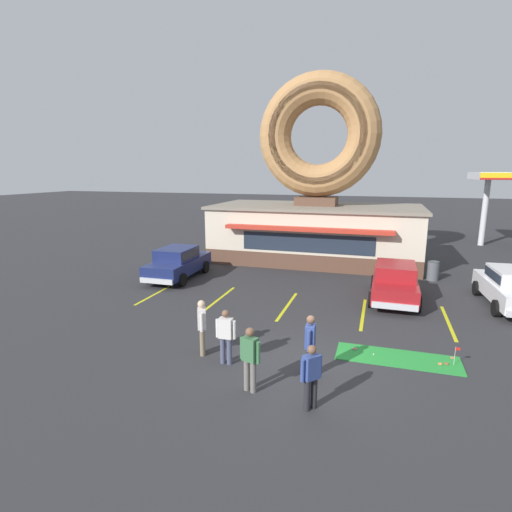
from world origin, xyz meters
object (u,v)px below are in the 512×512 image
object	(u,v)px
putting_flag_pin	(457,352)
pedestrian_beanie_man	(250,356)
car_navy	(178,261)
pedestrian_blue_sweater_man	(310,343)
car_red	(395,280)
golf_ball	(374,354)
pedestrian_hooded_kid	(226,334)
trash_bin	(433,270)
pedestrian_leather_jacket_man	(311,375)
car_white	(512,286)
pedestrian_clipboard_woman	(202,325)

from	to	relation	value
putting_flag_pin	pedestrian_beanie_man	xyz separation A→B (m)	(-5.12, -2.96, 0.49)
putting_flag_pin	car_navy	xyz separation A→B (m)	(-12.00, 6.15, 0.43)
pedestrian_blue_sweater_man	car_red	bearing A→B (deg)	73.08
golf_ball	putting_flag_pin	distance (m)	2.24
pedestrian_hooded_kid	putting_flag_pin	bearing A→B (deg)	16.00
trash_bin	pedestrian_hooded_kid	bearing A→B (deg)	-120.14
pedestrian_hooded_kid	trash_bin	bearing A→B (deg)	59.86
car_navy	pedestrian_leather_jacket_man	bearing A→B (deg)	-48.09
car_white	pedestrian_leather_jacket_man	xyz separation A→B (m)	(-6.48, -9.43, -0.01)
putting_flag_pin	pedestrian_hooded_kid	xyz separation A→B (m)	(-6.22, -1.78, 0.45)
pedestrian_blue_sweater_man	pedestrian_leather_jacket_man	size ratio (longest dim) A/B	1.09
car_navy	pedestrian_hooded_kid	xyz separation A→B (m)	(5.78, -7.93, 0.02)
putting_flag_pin	pedestrian_clipboard_woman	size ratio (longest dim) A/B	0.32
car_red	pedestrian_clipboard_woman	bearing A→B (deg)	-127.89
car_white	car_navy	world-z (taller)	same
car_white	car_navy	xyz separation A→B (m)	(-14.93, -0.01, 0.00)
car_red	pedestrian_leather_jacket_man	distance (m)	9.24
car_white	trash_bin	distance (m)	4.31
pedestrian_blue_sweater_man	pedestrian_beanie_man	distance (m)	1.73
car_navy	car_white	bearing A→B (deg)	0.05
car_white	pedestrian_blue_sweater_man	bearing A→B (deg)	-130.31
putting_flag_pin	trash_bin	bearing A→B (deg)	87.58
car_white	pedestrian_blue_sweater_man	world-z (taller)	pedestrian_blue_sweater_man
golf_ball	car_navy	bearing A→B (deg)	147.80
trash_bin	pedestrian_leather_jacket_man	bearing A→B (deg)	-107.05
golf_ball	pedestrian_clipboard_woman	bearing A→B (deg)	-163.90
car_red	pedestrian_clipboard_woman	world-z (taller)	pedestrian_clipboard_woman
car_white	pedestrian_hooded_kid	world-z (taller)	pedestrian_hooded_kid
car_red	pedestrian_hooded_kid	bearing A→B (deg)	-121.92
car_navy	trash_bin	size ratio (longest dim) A/B	4.71
pedestrian_leather_jacket_man	car_white	bearing A→B (deg)	55.51
pedestrian_blue_sweater_man	trash_bin	distance (m)	12.21
car_white	trash_bin	xyz separation A→B (m)	(-2.52, 3.47, -0.37)
pedestrian_beanie_man	trash_bin	bearing A→B (deg)	66.31
putting_flag_pin	pedestrian_clipboard_woman	bearing A→B (deg)	-168.60
pedestrian_leather_jacket_man	putting_flag_pin	bearing A→B (deg)	42.65
pedestrian_clipboard_woman	car_navy	bearing A→B (deg)	122.78
pedestrian_blue_sweater_man	pedestrian_leather_jacket_man	bearing A→B (deg)	-79.14
car_white	pedestrian_clipboard_woman	distance (m)	12.59
putting_flag_pin	car_navy	bearing A→B (deg)	152.88
putting_flag_pin	car_red	world-z (taller)	car_red
car_white	pedestrian_beanie_man	bearing A→B (deg)	-131.44
car_white	putting_flag_pin	bearing A→B (deg)	-115.43
putting_flag_pin	pedestrian_beanie_man	size ratio (longest dim) A/B	0.33
pedestrian_beanie_man	trash_bin	size ratio (longest dim) A/B	1.72
car_red	car_navy	world-z (taller)	same
pedestrian_clipboard_woman	car_white	bearing A→B (deg)	37.09
pedestrian_hooded_kid	pedestrian_clipboard_woman	world-z (taller)	pedestrian_clipboard_woman
golf_ball	pedestrian_hooded_kid	size ratio (longest dim) A/B	0.03
putting_flag_pin	trash_bin	world-z (taller)	trash_bin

